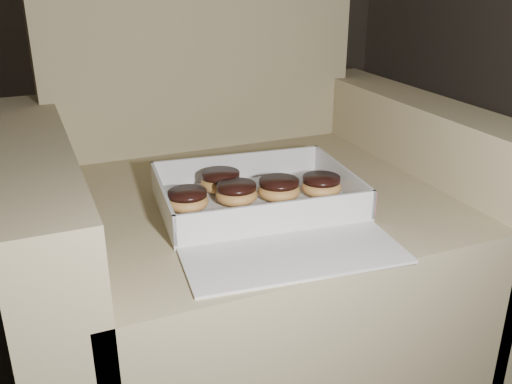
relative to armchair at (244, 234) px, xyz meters
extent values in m
cube|color=#867956|center=(0.00, -0.05, -0.09)|extent=(0.75, 0.75, 0.44)
cube|color=#867956|center=(0.00, 0.29, 0.40)|extent=(0.75, 0.15, 0.54)
cube|color=#867956|center=(-0.41, -0.05, -0.02)|extent=(0.12, 0.75, 0.58)
cube|color=#867956|center=(0.41, -0.05, -0.02)|extent=(0.12, 0.75, 0.58)
cube|color=silver|center=(-0.03, -0.14, 0.13)|extent=(0.38, 0.30, 0.01)
cube|color=silver|center=(-0.02, -0.01, 0.16)|extent=(0.35, 0.04, 0.05)
cube|color=silver|center=(-0.04, -0.27, 0.16)|extent=(0.35, 0.04, 0.05)
cube|color=silver|center=(-0.20, -0.12, 0.16)|extent=(0.03, 0.27, 0.05)
cube|color=silver|center=(0.14, -0.16, 0.16)|extent=(0.03, 0.27, 0.05)
cube|color=#D75674|center=(0.15, -0.16, 0.16)|extent=(0.03, 0.26, 0.05)
cube|color=silver|center=(-0.05, -0.34, 0.13)|extent=(0.36, 0.19, 0.01)
ellipsoid|color=#D6984A|center=(-0.07, -0.07, 0.16)|extent=(0.08, 0.08, 0.04)
cylinder|color=black|center=(-0.07, -0.07, 0.17)|extent=(0.07, 0.07, 0.01)
ellipsoid|color=#D6984A|center=(0.10, -0.16, 0.16)|extent=(0.08, 0.08, 0.04)
cylinder|color=black|center=(0.10, -0.16, 0.17)|extent=(0.07, 0.07, 0.01)
ellipsoid|color=#D6984A|center=(-0.16, -0.13, 0.16)|extent=(0.08, 0.08, 0.04)
cylinder|color=black|center=(-0.16, -0.13, 0.17)|extent=(0.07, 0.07, 0.01)
ellipsoid|color=#D6984A|center=(0.01, -0.15, 0.16)|extent=(0.08, 0.08, 0.04)
cylinder|color=black|center=(0.01, -0.15, 0.17)|extent=(0.08, 0.08, 0.01)
ellipsoid|color=#D6984A|center=(-0.07, -0.13, 0.16)|extent=(0.08, 0.08, 0.04)
cylinder|color=black|center=(-0.07, -0.13, 0.17)|extent=(0.07, 0.07, 0.01)
ellipsoid|color=black|center=(-0.15, -0.21, 0.14)|extent=(0.01, 0.01, 0.00)
ellipsoid|color=black|center=(-0.04, -0.24, 0.14)|extent=(0.01, 0.01, 0.00)
ellipsoid|color=black|center=(-0.12, -0.15, 0.14)|extent=(0.01, 0.01, 0.00)
ellipsoid|color=black|center=(-0.01, -0.16, 0.14)|extent=(0.01, 0.01, 0.00)
ellipsoid|color=black|center=(-0.06, -0.16, 0.14)|extent=(0.01, 0.01, 0.00)
camera|label=1|loc=(-0.41, -1.04, 0.57)|focal=40.00mm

